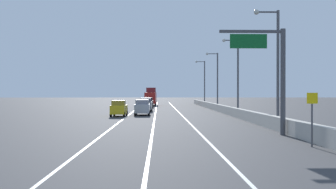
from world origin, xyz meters
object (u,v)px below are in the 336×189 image
Objects in this scene: lamp_post_right_second at (275,60)px; car_black_3 at (148,103)px; car_yellow_2 at (119,108)px; lamp_post_right_fifth at (203,80)px; car_gray_0 at (146,105)px; box_truck at (151,97)px; overhead_sign_gantry at (273,68)px; lamp_post_right_fourth at (216,77)px; car_silver_1 at (142,107)px; speed_advisory_sign at (312,115)px; lamp_post_right_third at (236,71)px.

car_black_3 is at bearing 104.20° from lamp_post_right_second.
car_yellow_2 is 1.01× the size of car_black_3.
lamp_post_right_fifth is 28.72m from car_gray_0.
lamp_post_right_fifth is 41.42m from car_yellow_2.
car_yellow_2 is at bearing -94.39° from box_truck.
lamp_post_right_fourth is at bearing 87.43° from overhead_sign_gantry.
car_black_3 is (-11.92, 8.63, -4.70)m from lamp_post_right_fourth.
car_gray_0 is 12.98m from car_yellow_2.
car_silver_1 is at bearing 44.77° from car_yellow_2.
overhead_sign_gantry is 42.43m from lamp_post_right_fourth.
overhead_sign_gantry is 1.83× the size of car_yellow_2.
speed_advisory_sign is 42.84m from car_gray_0.
lamp_post_right_third is (1.42, 30.06, 3.92)m from speed_advisory_sign.
lamp_post_right_fourth is (0.04, 18.64, 0.00)m from lamp_post_right_third.
lamp_post_right_fifth is at bearing 88.37° from overhead_sign_gantry.
car_silver_1 is (-10.62, 31.68, -0.74)m from speed_advisory_sign.
car_silver_1 is at bearing -108.46° from lamp_post_right_fifth.
car_gray_0 is at bearing 105.85° from overhead_sign_gantry.
car_silver_1 is at bearing 111.86° from overhead_sign_gantry.
box_truck is (0.37, 38.45, 0.82)m from car_silver_1.
lamp_post_right_third is at bearing -90.12° from lamp_post_right_fourth.
car_black_3 is (-10.02, 51.01, -3.74)m from overhead_sign_gantry.
overhead_sign_gantry reaches higher than car_silver_1.
car_black_3 is (-11.75, -10.01, -4.70)m from lamp_post_right_fifth.
car_silver_1 is 38.46m from box_truck.
car_gray_0 is (-11.73, -25.81, -4.63)m from lamp_post_right_fifth.
car_silver_1 reaches higher than car_black_3.
speed_advisory_sign is 0.35× the size of box_truck.
lamp_post_right_second is at bearing 72.57° from overhead_sign_gantry.
car_gray_0 reaches higher than car_black_3.
car_yellow_2 is (-14.56, 17.50, -4.69)m from lamp_post_right_second.
car_gray_0 is (-11.86, 11.48, -4.63)m from lamp_post_right_third.
lamp_post_right_fifth reaches higher than car_silver_1.
lamp_post_right_fourth and lamp_post_right_fifth have the same top height.
lamp_post_right_second is at bearing -59.85° from car_silver_1.
lamp_post_right_second is at bearing 84.22° from speed_advisory_sign.
overhead_sign_gantry is 2.50× the size of speed_advisory_sign.
car_silver_1 is (-0.18, -9.86, -0.03)m from car_gray_0.
lamp_post_right_fifth is (0.14, 55.93, 0.00)m from lamp_post_right_second.
speed_advisory_sign is 0.74× the size of car_black_3.
lamp_post_right_fourth is at bearing 54.65° from car_silver_1.
car_yellow_2 is at bearing 119.86° from overhead_sign_gantry.
box_truck is (0.20, 28.58, 0.79)m from car_gray_0.
lamp_post_right_fourth is (0.30, 37.29, 0.00)m from lamp_post_right_second.
lamp_post_right_third reaches higher than car_yellow_2.
car_yellow_2 is at bearing -95.92° from car_black_3.
lamp_post_right_fifth is 2.44× the size of car_black_3.
lamp_post_right_fourth reaches higher than speed_advisory_sign.
lamp_post_right_fourth is at bearing -89.48° from lamp_post_right_fifth.
lamp_post_right_second is 37.29m from lamp_post_right_fourth.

